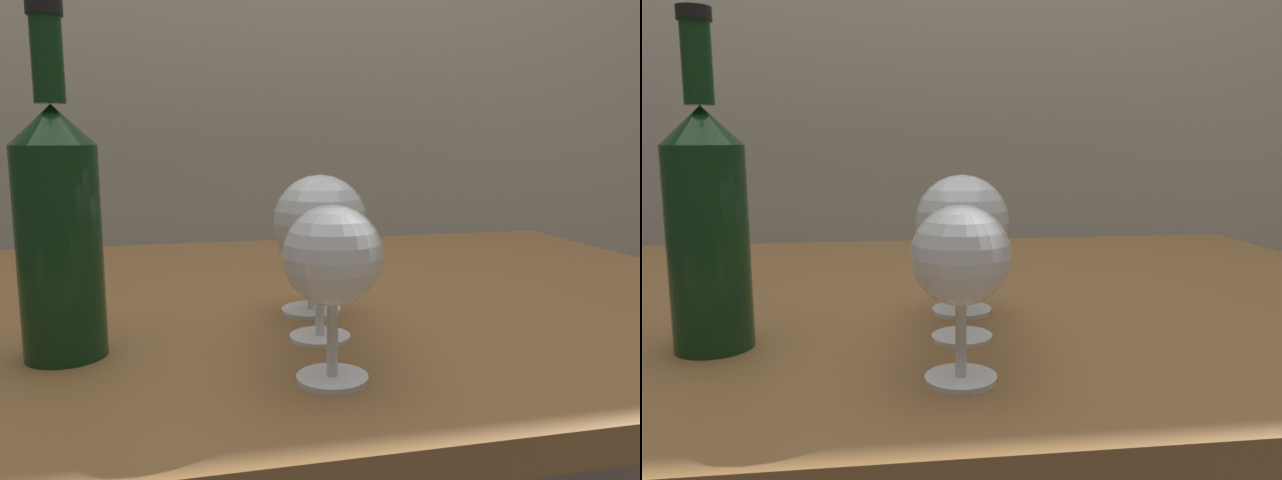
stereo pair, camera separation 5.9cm
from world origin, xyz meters
TOP-DOWN VIEW (x-y plane):
  - dining_table at (0.00, 0.00)m, footprint 1.26×0.85m
  - wine_glass_cabernet at (0.00, -0.30)m, footprint 0.08×0.08m
  - wine_glass_merlot at (0.01, -0.20)m, footprint 0.09×0.09m
  - wine_glass_amber at (0.03, -0.10)m, footprint 0.08×0.08m
  - wine_bottle at (-0.22, -0.19)m, footprint 0.07×0.07m

SIDE VIEW (x-z plane):
  - dining_table at x=0.00m, z-range 0.27..1.01m
  - wine_glass_amber at x=0.03m, z-range 0.75..0.88m
  - wine_glass_cabernet at x=0.00m, z-range 0.76..0.91m
  - wine_glass_merlot at x=0.01m, z-range 0.77..0.93m
  - wine_bottle at x=-0.22m, z-range 0.70..1.01m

